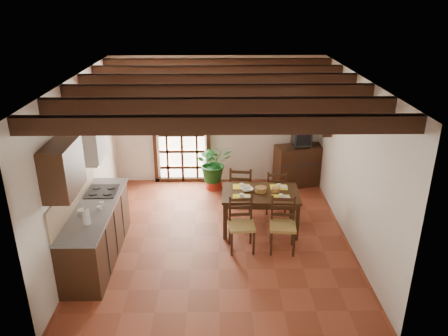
{
  "coord_description": "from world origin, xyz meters",
  "views": [
    {
      "loc": [
        -0.01,
        -6.69,
        4.06
      ],
      "look_at": [
        0.1,
        0.4,
        1.15
      ],
      "focal_mm": 35.0,
      "sensor_mm": 36.0,
      "label": 1
    }
  ],
  "objects_px": {
    "dining_table": "(260,197)",
    "pendant_lamp": "(263,117)",
    "sideboard": "(299,165)",
    "chair_near_left": "(241,234)",
    "chair_far_right": "(276,198)",
    "potted_plant": "(214,164)",
    "kitchen_counter": "(96,232)",
    "chair_near_right": "(282,235)",
    "chair_far_left": "(241,197)",
    "crt_tv": "(301,138)"
  },
  "relations": [
    {
      "from": "chair_far_left",
      "to": "crt_tv",
      "type": "height_order",
      "value": "crt_tv"
    },
    {
      "from": "chair_near_left",
      "to": "crt_tv",
      "type": "bearing_deg",
      "value": 57.27
    },
    {
      "from": "dining_table",
      "to": "chair_near_left",
      "type": "xyz_separation_m",
      "value": [
        -0.37,
        -0.67,
        -0.36
      ]
    },
    {
      "from": "kitchen_counter",
      "to": "chair_far_left",
      "type": "xyz_separation_m",
      "value": [
        2.39,
        1.58,
        -0.17
      ]
    },
    {
      "from": "chair_near_right",
      "to": "pendant_lamp",
      "type": "height_order",
      "value": "pendant_lamp"
    },
    {
      "from": "dining_table",
      "to": "pendant_lamp",
      "type": "relative_size",
      "value": 1.65
    },
    {
      "from": "chair_near_right",
      "to": "chair_far_left",
      "type": "relative_size",
      "value": 0.96
    },
    {
      "from": "dining_table",
      "to": "chair_far_left",
      "type": "height_order",
      "value": "chair_far_left"
    },
    {
      "from": "dining_table",
      "to": "chair_far_left",
      "type": "distance_m",
      "value": 0.84
    },
    {
      "from": "chair_near_left",
      "to": "pendant_lamp",
      "type": "xyz_separation_m",
      "value": [
        0.37,
        0.77,
        1.79
      ]
    },
    {
      "from": "chair_near_left",
      "to": "dining_table",
      "type": "bearing_deg",
      "value": 57.04
    },
    {
      "from": "chair_far_right",
      "to": "pendant_lamp",
      "type": "xyz_separation_m",
      "value": [
        -0.37,
        -0.58,
        1.8
      ]
    },
    {
      "from": "chair_far_left",
      "to": "sideboard",
      "type": "height_order",
      "value": "chair_far_left"
    },
    {
      "from": "chair_near_right",
      "to": "potted_plant",
      "type": "bearing_deg",
      "value": 120.65
    },
    {
      "from": "kitchen_counter",
      "to": "chair_far_left",
      "type": "height_order",
      "value": "kitchen_counter"
    },
    {
      "from": "pendant_lamp",
      "to": "dining_table",
      "type": "bearing_deg",
      "value": -90.0
    },
    {
      "from": "chair_near_right",
      "to": "kitchen_counter",
      "type": "bearing_deg",
      "value": -171.01
    },
    {
      "from": "kitchen_counter",
      "to": "pendant_lamp",
      "type": "relative_size",
      "value": 2.66
    },
    {
      "from": "dining_table",
      "to": "crt_tv",
      "type": "distance_m",
      "value": 2.25
    },
    {
      "from": "kitchen_counter",
      "to": "chair_far_left",
      "type": "distance_m",
      "value": 2.88
    },
    {
      "from": "chair_far_right",
      "to": "potted_plant",
      "type": "relative_size",
      "value": 0.4
    },
    {
      "from": "kitchen_counter",
      "to": "chair_near_left",
      "type": "height_order",
      "value": "kitchen_counter"
    },
    {
      "from": "chair_near_right",
      "to": "crt_tv",
      "type": "xyz_separation_m",
      "value": [
        0.75,
        2.65,
        0.81
      ]
    },
    {
      "from": "dining_table",
      "to": "chair_near_right",
      "type": "relative_size",
      "value": 1.51
    },
    {
      "from": "sideboard",
      "to": "pendant_lamp",
      "type": "bearing_deg",
      "value": -131.99
    },
    {
      "from": "dining_table",
      "to": "sideboard",
      "type": "distance_m",
      "value": 2.22
    },
    {
      "from": "chair_near_left",
      "to": "potted_plant",
      "type": "xyz_separation_m",
      "value": [
        -0.47,
        2.44,
        0.29
      ]
    },
    {
      "from": "kitchen_counter",
      "to": "chair_near_right",
      "type": "distance_m",
      "value": 3.02
    },
    {
      "from": "chair_near_left",
      "to": "crt_tv",
      "type": "height_order",
      "value": "crt_tv"
    },
    {
      "from": "pendant_lamp",
      "to": "potted_plant",
      "type": "bearing_deg",
      "value": 116.85
    },
    {
      "from": "chair_near_right",
      "to": "chair_far_right",
      "type": "xyz_separation_m",
      "value": [
        0.06,
        1.38,
        -0.01
      ]
    },
    {
      "from": "chair_near_right",
      "to": "crt_tv",
      "type": "bearing_deg",
      "value": 79.96
    },
    {
      "from": "chair_near_left",
      "to": "crt_tv",
      "type": "relative_size",
      "value": 2.2
    },
    {
      "from": "kitchen_counter",
      "to": "sideboard",
      "type": "relative_size",
      "value": 2.11
    },
    {
      "from": "chair_near_left",
      "to": "chair_far_left",
      "type": "distance_m",
      "value": 1.38
    },
    {
      "from": "sideboard",
      "to": "chair_far_left",
      "type": "bearing_deg",
      "value": -149.92
    },
    {
      "from": "chair_near_right",
      "to": "pendant_lamp",
      "type": "relative_size",
      "value": 1.09
    },
    {
      "from": "potted_plant",
      "to": "pendant_lamp",
      "type": "relative_size",
      "value": 2.6
    },
    {
      "from": "chair_near_right",
      "to": "crt_tv",
      "type": "distance_m",
      "value": 2.87
    },
    {
      "from": "dining_table",
      "to": "chair_near_left",
      "type": "distance_m",
      "value": 0.85
    },
    {
      "from": "chair_near_right",
      "to": "potted_plant",
      "type": "xyz_separation_m",
      "value": [
        -1.15,
        2.47,
        0.28
      ]
    },
    {
      "from": "dining_table",
      "to": "potted_plant",
      "type": "bearing_deg",
      "value": 118.13
    },
    {
      "from": "chair_near_right",
      "to": "dining_table",
      "type": "bearing_deg",
      "value": 119.21
    },
    {
      "from": "kitchen_counter",
      "to": "crt_tv",
      "type": "xyz_separation_m",
      "value": [
        3.75,
        2.82,
        0.62
      ]
    },
    {
      "from": "chair_far_right",
      "to": "pendant_lamp",
      "type": "relative_size",
      "value": 1.05
    },
    {
      "from": "potted_plant",
      "to": "pendant_lamp",
      "type": "height_order",
      "value": "pendant_lamp"
    },
    {
      "from": "dining_table",
      "to": "chair_near_left",
      "type": "relative_size",
      "value": 1.53
    },
    {
      "from": "chair_near_right",
      "to": "sideboard",
      "type": "height_order",
      "value": "chair_near_right"
    },
    {
      "from": "dining_table",
      "to": "chair_far_right",
      "type": "bearing_deg",
      "value": 63.93
    },
    {
      "from": "potted_plant",
      "to": "chair_near_left",
      "type": "bearing_deg",
      "value": -79.07
    }
  ]
}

